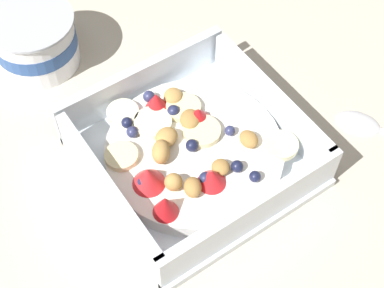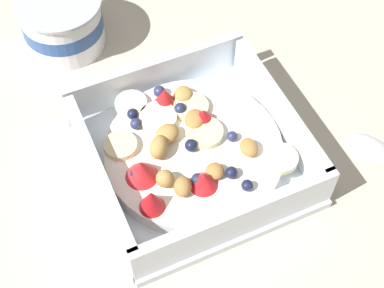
# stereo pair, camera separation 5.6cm
# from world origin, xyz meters

# --- Properties ---
(ground_plane) EXTENTS (2.40, 2.40, 0.00)m
(ground_plane) POSITION_xyz_m (0.00, 0.00, 0.00)
(ground_plane) COLOR beige
(fruit_bowl) EXTENTS (0.20, 0.20, 0.06)m
(fruit_bowl) POSITION_xyz_m (-0.01, 0.00, 0.02)
(fruit_bowl) COLOR white
(fruit_bowl) RESTS_ON ground
(yogurt_cup) EXTENTS (0.10, 0.10, 0.06)m
(yogurt_cup) POSITION_xyz_m (-0.07, 0.22, 0.03)
(yogurt_cup) COLOR white
(yogurt_cup) RESTS_ON ground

